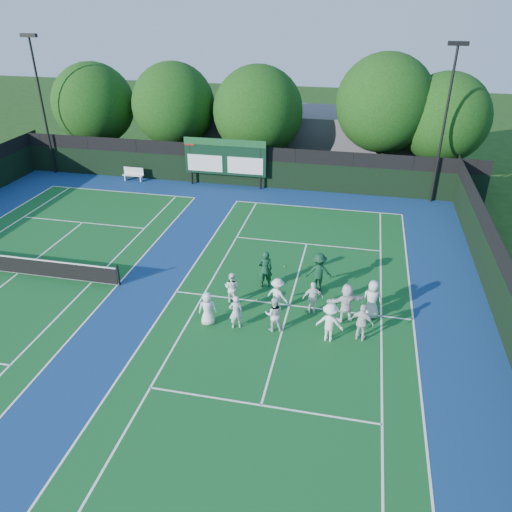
% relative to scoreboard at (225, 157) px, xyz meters
% --- Properties ---
extents(ground, '(120.00, 120.00, 0.00)m').
position_rel_scoreboard_xyz_m(ground, '(7.01, -15.59, -2.19)').
color(ground, '#15370F').
rests_on(ground, ground).
extents(court_apron, '(34.00, 32.00, 0.01)m').
position_rel_scoreboard_xyz_m(court_apron, '(1.01, -14.59, -2.19)').
color(court_apron, navy).
rests_on(court_apron, ground).
extents(near_court, '(11.05, 23.85, 0.01)m').
position_rel_scoreboard_xyz_m(near_court, '(7.01, -14.59, -2.18)').
color(near_court, '#10501F').
rests_on(near_court, ground).
extents(left_court, '(11.05, 23.85, 0.01)m').
position_rel_scoreboard_xyz_m(left_court, '(-6.99, -14.59, -2.18)').
color(left_court, '#10501F').
rests_on(left_court, ground).
extents(back_fence, '(34.00, 0.08, 3.00)m').
position_rel_scoreboard_xyz_m(back_fence, '(1.01, 0.41, -0.83)').
color(back_fence, black).
rests_on(back_fence, ground).
extents(divider_fence_right, '(0.08, 32.00, 3.00)m').
position_rel_scoreboard_xyz_m(divider_fence_right, '(16.01, -14.59, -0.83)').
color(divider_fence_right, black).
rests_on(divider_fence_right, ground).
extents(scoreboard, '(6.00, 0.21, 3.55)m').
position_rel_scoreboard_xyz_m(scoreboard, '(0.00, 0.00, 0.00)').
color(scoreboard, black).
rests_on(scoreboard, ground).
extents(clubhouse, '(18.00, 6.00, 4.00)m').
position_rel_scoreboard_xyz_m(clubhouse, '(5.01, 8.41, -0.19)').
color(clubhouse, '#545459').
rests_on(clubhouse, ground).
extents(light_pole_left, '(1.20, 0.30, 10.12)m').
position_rel_scoreboard_xyz_m(light_pole_left, '(-13.99, 0.11, 4.11)').
color(light_pole_left, black).
rests_on(light_pole_left, ground).
extents(light_pole_right, '(1.20, 0.30, 10.12)m').
position_rel_scoreboard_xyz_m(light_pole_right, '(14.51, 0.11, 4.11)').
color(light_pole_right, black).
rests_on(light_pole_right, ground).
extents(tennis_net, '(11.30, 0.10, 1.10)m').
position_rel_scoreboard_xyz_m(tennis_net, '(-6.99, -14.59, -1.70)').
color(tennis_net, black).
rests_on(tennis_net, ground).
extents(bench, '(1.59, 0.46, 1.00)m').
position_rel_scoreboard_xyz_m(bench, '(-7.15, -0.21, -1.65)').
color(bench, silver).
rests_on(bench, ground).
extents(tree_a, '(6.49, 6.49, 7.92)m').
position_rel_scoreboard_xyz_m(tree_a, '(-11.82, 3.99, 2.31)').
color(tree_a, black).
rests_on(tree_a, ground).
extents(tree_b, '(6.42, 6.42, 8.12)m').
position_rel_scoreboard_xyz_m(tree_b, '(-4.98, 3.99, 2.56)').
color(tree_b, black).
rests_on(tree_b, ground).
extents(tree_c, '(6.78, 6.78, 8.09)m').
position_rel_scoreboard_xyz_m(tree_c, '(1.75, 3.99, 2.33)').
color(tree_c, black).
rests_on(tree_c, ground).
extents(tree_d, '(6.94, 6.94, 9.15)m').
position_rel_scoreboard_xyz_m(tree_d, '(10.97, 3.99, 3.30)').
color(tree_d, black).
rests_on(tree_d, ground).
extents(tree_e, '(6.29, 6.29, 7.99)m').
position_rel_scoreboard_xyz_m(tree_e, '(15.17, 3.99, 2.49)').
color(tree_e, black).
rests_on(tree_e, ground).
extents(tennis_ball_0, '(0.07, 0.07, 0.07)m').
position_rel_scoreboard_xyz_m(tennis_ball_0, '(5.46, -14.49, -2.16)').
color(tennis_ball_0, '#ABC317').
rests_on(tennis_ball_0, ground).
extents(tennis_ball_1, '(0.07, 0.07, 0.07)m').
position_rel_scoreboard_xyz_m(tennis_ball_1, '(8.18, -12.36, -2.16)').
color(tennis_ball_1, '#ABC317').
rests_on(tennis_ball_1, ground).
extents(tennis_ball_3, '(0.07, 0.07, 0.07)m').
position_rel_scoreboard_xyz_m(tennis_ball_3, '(5.05, -13.96, -2.16)').
color(tennis_ball_3, '#ABC317').
rests_on(tennis_ball_3, ground).
extents(tennis_ball_4, '(0.07, 0.07, 0.07)m').
position_rel_scoreboard_xyz_m(tennis_ball_4, '(6.21, -11.08, -2.16)').
color(tennis_ball_4, '#ABC317').
rests_on(tennis_ball_4, ground).
extents(tennis_ball_5, '(0.07, 0.07, 0.07)m').
position_rel_scoreboard_xyz_m(tennis_ball_5, '(9.04, -14.12, -2.16)').
color(tennis_ball_5, '#ABC317').
rests_on(tennis_ball_5, ground).
extents(player_front_0, '(0.87, 0.68, 1.56)m').
position_rel_scoreboard_xyz_m(player_front_0, '(3.79, -16.74, -1.41)').
color(player_front_0, white).
rests_on(player_front_0, ground).
extents(player_front_1, '(0.67, 0.56, 1.58)m').
position_rel_scoreboard_xyz_m(player_front_1, '(5.04, -16.73, -1.40)').
color(player_front_1, silver).
rests_on(player_front_1, ground).
extents(player_front_2, '(0.87, 0.73, 1.60)m').
position_rel_scoreboard_xyz_m(player_front_2, '(6.65, -16.56, -1.39)').
color(player_front_2, silver).
rests_on(player_front_2, ground).
extents(player_front_3, '(1.19, 0.78, 1.74)m').
position_rel_scoreboard_xyz_m(player_front_3, '(8.98, -16.76, -1.32)').
color(player_front_3, white).
rests_on(player_front_3, ground).
extents(player_front_4, '(1.07, 0.71, 1.69)m').
position_rel_scoreboard_xyz_m(player_front_4, '(10.27, -16.47, -1.34)').
color(player_front_4, silver).
rests_on(player_front_4, ground).
extents(player_back_0, '(0.83, 0.70, 1.50)m').
position_rel_scoreboard_xyz_m(player_back_0, '(4.36, -14.80, -1.44)').
color(player_back_0, white).
rests_on(player_back_0, ground).
extents(player_back_1, '(1.19, 0.96, 1.61)m').
position_rel_scoreboard_xyz_m(player_back_1, '(6.52, -15.06, -1.39)').
color(player_back_1, white).
rests_on(player_back_1, ground).
extents(player_back_2, '(0.97, 0.58, 1.55)m').
position_rel_scoreboard_xyz_m(player_back_2, '(8.09, -14.91, -1.42)').
color(player_back_2, white).
rests_on(player_back_2, ground).
extents(player_back_3, '(1.75, 1.18, 1.81)m').
position_rel_scoreboard_xyz_m(player_back_3, '(9.55, -15.21, -1.29)').
color(player_back_3, white).
rests_on(player_back_3, ground).
extents(player_back_4, '(0.90, 0.60, 1.81)m').
position_rel_scoreboard_xyz_m(player_back_4, '(10.64, -14.71, -1.28)').
color(player_back_4, silver).
rests_on(player_back_4, ground).
extents(coach_left, '(0.83, 0.70, 1.93)m').
position_rel_scoreboard_xyz_m(coach_left, '(5.60, -13.20, -1.23)').
color(coach_left, '#103A22').
rests_on(coach_left, ground).
extents(coach_right, '(1.35, 0.91, 1.93)m').
position_rel_scoreboard_xyz_m(coach_right, '(8.13, -12.91, -1.22)').
color(coach_right, '#0F381F').
rests_on(coach_right, ground).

